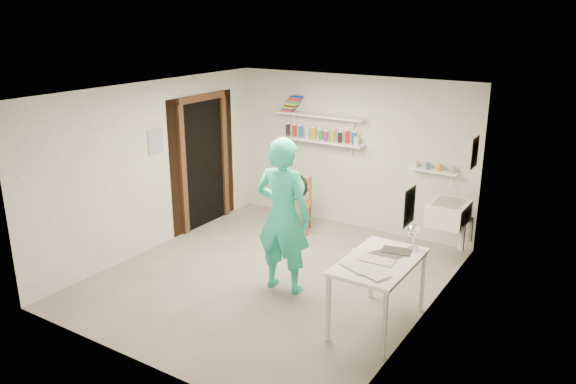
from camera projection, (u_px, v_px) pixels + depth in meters
The scene contains 27 objects.
floor at pixel (272, 277), 7.32m from camera, with size 4.00×4.50×0.02m, color slate.
ceiling at pixel (270, 91), 6.58m from camera, with size 4.00×4.50×0.02m, color silver.
wall_back at pixel (351, 152), 8.77m from camera, with size 4.00×0.02×2.40m, color silver.
wall_front at pixel (133, 251), 5.13m from camera, with size 4.00×0.02×2.40m, color silver.
wall_left at pixel (154, 166), 7.97m from camera, with size 0.02×4.50×2.40m, color silver.
wall_right at pixel (428, 219), 5.93m from camera, with size 0.02×4.50×2.40m, color silver.
doorway_recess at pixel (204, 164), 8.87m from camera, with size 0.02×0.90×2.00m, color black.
corridor_box at pixel (170, 155), 9.22m from camera, with size 1.40×1.50×2.10m, color brown.
door_lintel at pixel (202, 98), 8.54m from camera, with size 0.06×1.05×0.10m, color brown.
door_jamb_near at pixel (183, 171), 8.46m from camera, with size 0.06×0.10×2.00m, color brown.
door_jamb_far at pixel (224, 158), 9.26m from camera, with size 0.06×0.10×2.00m, color brown.
shelf_lower at pixel (320, 141), 8.87m from camera, with size 1.50×0.22×0.03m, color white.
shelf_upper at pixel (320, 116), 8.75m from camera, with size 1.50×0.22×0.03m, color white.
ledge_shelf at pixel (433, 171), 8.03m from camera, with size 0.70×0.14×0.03m, color white.
poster_left at pixel (156, 142), 7.90m from camera, with size 0.01×0.28×0.36m, color #334C7F.
poster_right_a at pixel (475, 153), 7.28m from camera, with size 0.01×0.34×0.42m, color #995933.
poster_right_b at pixel (410, 206), 5.40m from camera, with size 0.01×0.30×0.38m, color #3F724C.
belfast_sink at pixel (449, 213), 7.58m from camera, with size 0.48×0.60×0.30m, color white.
man at pixel (283, 216), 6.72m from camera, with size 0.70×0.46×1.92m, color #29D0B3.
wall_clock at pixel (294, 186), 6.79m from camera, with size 0.35×0.35×0.04m, color #F9F3A9.
wooden_chair at pixel (297, 204), 8.71m from camera, with size 0.42×0.40×0.90m, color brown.
work_table at pixel (378, 293), 6.06m from camera, with size 0.70×1.17×0.78m, color white.
desk_lamp at pixel (414, 231), 6.15m from camera, with size 0.15×0.15×0.15m, color white.
spray_cans at pixel (320, 135), 8.84m from camera, with size 1.34×0.06×0.17m.
book_stack at pixel (292, 104), 8.97m from camera, with size 0.34×0.14×0.25m.
ledge_pots at pixel (434, 167), 8.02m from camera, with size 0.48×0.07×0.09m.
papers at pixel (380, 259), 5.93m from camera, with size 0.30×0.22×0.02m.
Camera 1 is at (3.72, -5.49, 3.28)m, focal length 35.00 mm.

